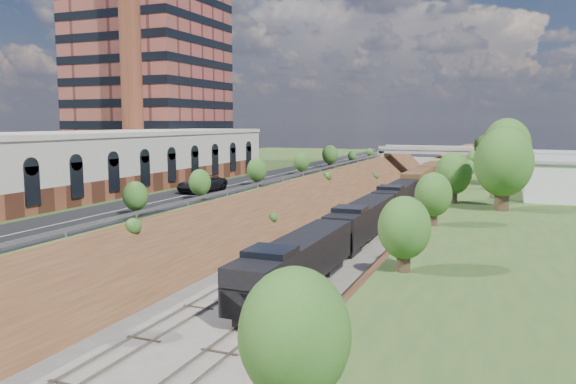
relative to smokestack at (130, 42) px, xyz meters
name	(u,v)px	position (x,y,z in m)	size (l,w,h in m)	color
platform_left	(167,189)	(3.00, 4.00, -22.50)	(44.00, 180.00, 5.00)	#325322
embankment_left	(296,213)	(25.00, 4.00, -25.00)	(7.07, 180.00, 7.07)	brown
embankment_right	(453,223)	(47.00, 4.00, -25.00)	(7.07, 180.00, 7.07)	brown
rail_left_track	(352,216)	(33.40, 4.00, -24.91)	(1.58, 180.00, 0.18)	gray
rail_right_track	(389,219)	(38.60, 4.00, -24.91)	(1.58, 180.00, 0.18)	gray
road	(267,177)	(20.50, 4.00, -19.95)	(8.00, 180.00, 0.10)	black
guardrail	(293,175)	(24.60, 3.80, -19.45)	(0.10, 171.00, 0.70)	#99999E
commercial_building	(95,161)	(8.00, -18.00, -16.49)	(14.30, 62.30, 7.00)	brown
highrise_tower	(148,11)	(-8.00, 16.00, 7.88)	(22.00, 22.00, 53.90)	brown
smokestack	(130,42)	(0.00, 0.00, 0.00)	(3.20, 3.20, 40.00)	brown
overpass	(432,157)	(36.00, 66.00, -20.08)	(24.50, 8.30, 7.40)	gray
white_building_near	(569,179)	(59.50, -4.00, -18.00)	(9.00, 12.00, 4.00)	silver
white_building_far	(551,166)	(59.00, 18.00, -18.20)	(8.00, 10.00, 3.60)	silver
tree_right_large	(504,163)	(53.00, -16.00, -15.62)	(5.25, 5.25, 7.61)	#473323
tree_left_crest	(103,200)	(24.20, -36.00, -17.96)	(2.45, 2.45, 3.55)	#473323
freight_train	(440,168)	(38.60, 60.99, -22.26)	(3.22, 197.62, 4.76)	black
suv	(202,184)	(20.55, -14.81, -18.95)	(3.15, 6.83, 1.90)	black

